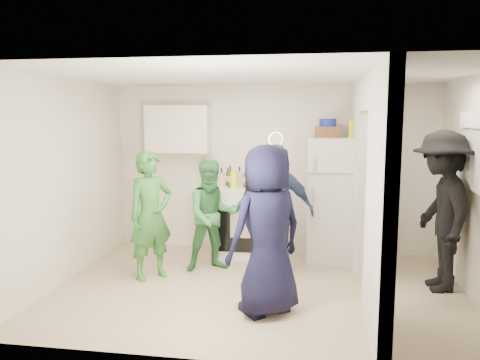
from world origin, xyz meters
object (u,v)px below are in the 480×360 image
(person_navy, at_px, (267,230))
(blue_bowl, at_px, (328,123))
(stove, at_px, (244,221))
(person_denim, at_px, (275,210))
(wicker_basket, at_px, (328,132))
(person_nook, at_px, (441,211))
(yellow_cup_stack_top, at_px, (352,129))
(person_green_left, at_px, (151,216))
(fridge, at_px, (333,199))
(person_green_center, at_px, (212,215))

(person_navy, bearing_deg, blue_bowl, -147.92)
(stove, height_order, person_denim, person_denim)
(blue_bowl, distance_m, person_navy, 2.39)
(wicker_basket, xyz_separation_m, blue_bowl, (0.00, 0.00, 0.13))
(person_denim, distance_m, person_nook, 1.98)
(yellow_cup_stack_top, relative_size, person_green_left, 0.16)
(person_navy, bearing_deg, yellow_cup_stack_top, -157.42)
(wicker_basket, relative_size, person_navy, 0.20)
(fridge, xyz_separation_m, person_green_center, (-1.60, -0.71, -0.14))
(fridge, height_order, person_denim, fridge)
(fridge, distance_m, wicker_basket, 0.95)
(yellow_cup_stack_top, bearing_deg, stove, 175.03)
(wicker_basket, height_order, blue_bowl, blue_bowl)
(fridge, bearing_deg, blue_bowl, 153.43)
(yellow_cup_stack_top, height_order, person_nook, yellow_cup_stack_top)
(blue_bowl, xyz_separation_m, yellow_cup_stack_top, (0.32, -0.15, -0.08))
(person_green_center, height_order, person_navy, person_navy)
(stove, height_order, person_navy, person_navy)
(wicker_basket, xyz_separation_m, person_navy, (-0.64, -2.04, -0.94))
(stove, relative_size, blue_bowl, 4.23)
(wicker_basket, bearing_deg, person_green_center, -153.19)
(person_nook, bearing_deg, person_green_left, -89.28)
(wicker_basket, distance_m, person_nook, 1.88)
(person_green_center, bearing_deg, stove, 41.42)
(stove, distance_m, person_denim, 1.03)
(person_denim, distance_m, person_navy, 1.19)
(blue_bowl, relative_size, person_green_left, 0.15)
(person_green_center, bearing_deg, fridge, -1.24)
(wicker_basket, bearing_deg, blue_bowl, 0.00)
(person_green_center, height_order, person_denim, person_denim)
(person_nook, bearing_deg, fridge, -131.48)
(stove, xyz_separation_m, yellow_cup_stack_top, (1.50, -0.13, 1.36))
(person_green_left, height_order, person_nook, person_nook)
(yellow_cup_stack_top, height_order, person_green_center, yellow_cup_stack_top)
(stove, relative_size, person_green_left, 0.63)
(fridge, xyz_separation_m, wicker_basket, (-0.10, 0.05, 0.95))
(person_denim, bearing_deg, blue_bowl, 52.99)
(fridge, distance_m, person_navy, 2.12)
(wicker_basket, relative_size, blue_bowl, 1.46)
(stove, relative_size, person_denim, 0.60)
(stove, bearing_deg, person_green_left, -130.58)
(person_navy, bearing_deg, person_green_center, -96.86)
(person_green_left, height_order, person_navy, person_navy)
(stove, height_order, person_green_center, person_green_center)
(wicker_basket, bearing_deg, yellow_cup_stack_top, -25.11)
(person_green_center, bearing_deg, person_nook, -30.97)
(person_navy, xyz_separation_m, person_nook, (1.94, 1.00, 0.06))
(person_denim, bearing_deg, stove, 122.67)
(person_green_left, xyz_separation_m, person_green_center, (0.69, 0.45, -0.07))
(yellow_cup_stack_top, height_order, person_denim, yellow_cup_stack_top)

